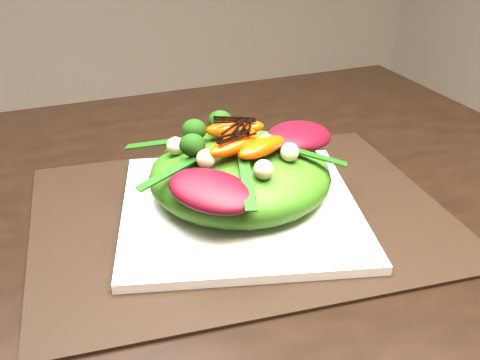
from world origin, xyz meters
name	(u,v)px	position (x,y,z in m)	size (l,w,h in m)	color
placemat	(240,214)	(0.32, 0.01, 0.75)	(0.46, 0.35, 0.00)	black
plate_base	(240,208)	(0.32, 0.01, 0.76)	(0.26, 0.26, 0.01)	white
salad_bowl	(240,198)	(0.32, 0.01, 0.77)	(0.22, 0.22, 0.02)	white
lettuce_mound	(240,174)	(0.32, 0.01, 0.80)	(0.20, 0.20, 0.07)	#336613
radicchio_leaf	(300,136)	(0.39, 0.01, 0.83)	(0.09, 0.06, 0.02)	#3F0611
orange_segment	(226,134)	(0.31, 0.03, 0.84)	(0.06, 0.03, 0.02)	red
broccoli_floret	(173,142)	(0.25, 0.02, 0.84)	(0.04, 0.04, 0.04)	#123409
macadamia_nut	(274,152)	(0.34, -0.03, 0.84)	(0.02, 0.02, 0.02)	#FEE0B3
balsamic_drizzle	(226,126)	(0.31, 0.03, 0.85)	(0.05, 0.00, 0.00)	black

